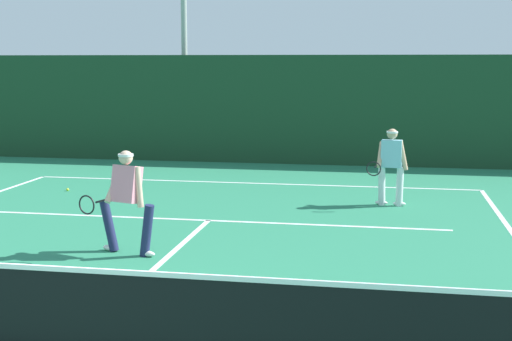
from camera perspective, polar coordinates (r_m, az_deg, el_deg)
The scene contains 8 objects.
court_line_baseline_far at distance 17.32m, azimuth -0.46°, elevation -1.01°, with size 10.81×0.10×0.01m, color white.
court_line_service at distance 13.33m, azimuth -3.82°, elevation -4.00°, with size 8.81×0.10×0.01m, color white.
court_line_centre at distance 10.36m, azimuth -8.18°, elevation -7.81°, with size 0.10×6.40×0.01m, color white.
tennis_net at distance 7.39m, azimuth -16.27°, elevation -10.84°, with size 11.84×0.09×1.11m.
player_near at distance 11.04m, azimuth -10.33°, elevation -2.14°, with size 1.08×0.83×1.61m.
player_far at distance 14.78m, azimuth 10.73°, elevation 0.54°, with size 0.84×0.86×1.58m.
tennis_ball at distance 16.84m, azimuth -14.81°, elevation -1.48°, with size 0.07×0.07×0.07m, color #D1E033.
back_fence_windscreen at distance 20.53m, azimuth 1.35°, elevation 4.88°, with size 22.89×0.12×3.11m, color #193C24.
Camera 1 is at (3.20, -6.20, 2.94)m, focal length 50.08 mm.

